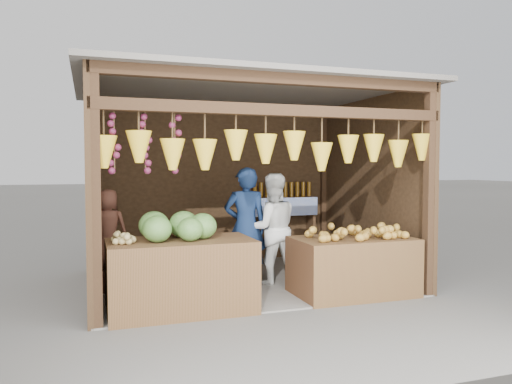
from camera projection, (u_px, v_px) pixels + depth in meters
ground at (243, 282)px, 6.88m from camera, size 80.00×80.00×0.00m
stall_structure at (241, 161)px, 6.74m from camera, size 4.30×3.30×2.66m
back_shelf at (280, 209)px, 8.38m from camera, size 1.25×0.32×1.32m
counter_left at (181, 276)px, 5.46m from camera, size 1.57×0.85×0.79m
counter_right at (353, 266)px, 6.17m from camera, size 1.46×0.85×0.71m
stool at (109, 280)px, 6.32m from camera, size 0.33×0.33×0.31m
man_standing at (246, 227)px, 6.64m from camera, size 0.64×0.49×1.58m
woman_standing at (272, 229)px, 6.75m from camera, size 0.78×0.64×1.50m
vendor_seated at (108, 229)px, 6.29m from camera, size 0.57×0.48×1.00m
melon_pile at (175, 225)px, 5.45m from camera, size 1.00×0.50×0.32m
tanfruit_pile at (122, 238)px, 5.16m from camera, size 0.34×0.40×0.13m
mango_pile at (355, 229)px, 6.10m from camera, size 1.40×0.64×0.22m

